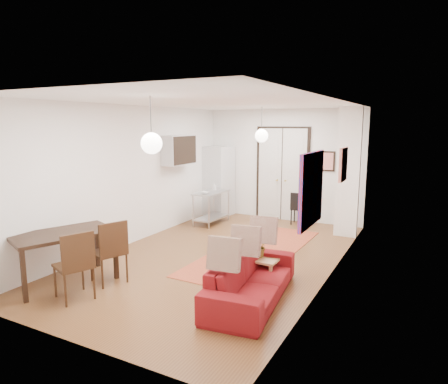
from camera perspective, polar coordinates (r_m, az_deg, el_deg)
The scene contains 27 objects.
floor at distance 7.78m, azimuth -0.59°, elevation -9.17°, with size 7.00×7.00×0.00m, color brown.
ceiling at distance 7.37m, azimuth -0.63°, elevation 12.69°, with size 4.20×7.00×0.02m, color white.
wall_back at distance 10.62m, azimuth 8.41°, elevation 3.85°, with size 4.20×0.02×2.90m, color white.
wall_front at distance 4.71m, azimuth -21.31°, elevation -4.07°, with size 4.20×0.02×2.90m, color white.
wall_left at distance 8.62m, azimuth -12.99°, elevation 2.35°, with size 0.02×7.00×2.90m, color white.
wall_right at distance 6.71m, azimuth 15.38°, elevation 0.20°, with size 0.02×7.00×2.90m, color white.
double_doors at distance 10.61m, azimuth 8.30°, elevation 2.48°, with size 1.44×0.06×2.50m, color silver.
stub_partition at distance 9.24m, azimuth 17.31°, elevation 2.64°, with size 0.50×0.10×2.90m, color white.
wall_cabinet at distance 9.66m, azimuth -6.45°, elevation 5.99°, with size 0.35×1.00×0.70m, color silver.
painting_popart at distance 5.48m, azimuth 12.37°, elevation 0.37°, with size 0.05×1.00×1.00m, color red.
painting_abstract at distance 7.45m, azimuth 16.65°, elevation 3.77°, with size 0.05×0.50×0.60m, color #EEE2C6.
poster_back at distance 10.26m, azimuth 14.46°, elevation 4.28°, with size 0.40×0.03×0.50m, color red.
print_left at distance 10.16m, azimuth -5.57°, elevation 6.47°, with size 0.03×0.44×0.54m, color olive.
pendant_back at distance 9.17m, azimuth 5.38°, elevation 8.01°, with size 0.30×0.30×0.80m.
pendant_front at distance 5.69m, azimuth -10.31°, elevation 6.86°, with size 0.30×0.30×0.80m.
kilim_rug at distance 8.08m, azimuth 4.50°, elevation -8.43°, with size 1.47×3.92×0.01m, color #B5512D.
sofa at distance 5.91m, azimuth 3.98°, elevation -12.25°, with size 2.14×0.84×0.62m, color maroon.
coffee_table at distance 6.67m, azimuth 4.28°, elevation -9.49°, with size 0.86×0.49×0.38m.
potted_plant at distance 6.56m, azimuth 5.12°, elevation -7.69°, with size 0.33×0.29×0.37m, color #335C29.
kitchen_counter at distance 10.13m, azimuth -1.83°, elevation -1.67°, with size 0.56×1.09×0.82m.
bowl at distance 9.82m, azimuth -2.71°, elevation -0.09°, with size 0.19×0.19×0.05m, color silver.
soap_bottle at distance 10.30m, azimuth -1.40°, elevation 0.74°, with size 0.08×0.08×0.17m, color #54A0B6.
fridge at distance 11.07m, azimuth -0.80°, elevation 1.60°, with size 0.67×0.67×1.91m, color silver.
dining_table at distance 6.84m, azimuth -22.00°, elevation -6.11°, with size 1.35×1.71×0.83m.
dining_chair_near at distance 6.75m, azimuth -15.63°, elevation -7.20°, with size 0.63×0.76×1.03m.
dining_chair_far at distance 6.29m, azimuth -20.05°, elevation -8.70°, with size 0.63×0.76×1.03m.
black_side_chair at distance 10.33m, azimuth 10.82°, elevation -1.85°, with size 0.40×0.40×0.82m.
Camera 1 is at (3.50, -6.48, 2.52)m, focal length 32.00 mm.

